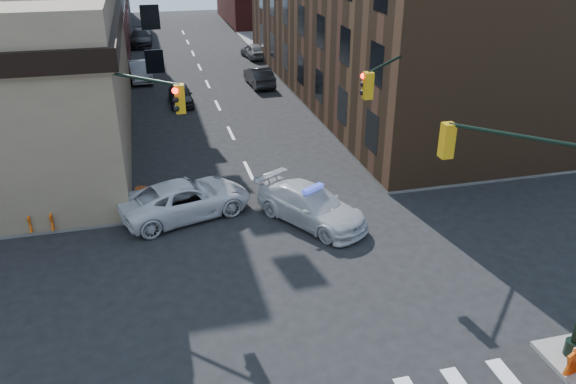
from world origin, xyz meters
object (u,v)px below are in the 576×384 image
parked_car_wfar (140,71)px  parked_car_enear (259,76)px  pedestrian_a (35,184)px  barricade_nw_a (82,193)px  parked_car_wnear (181,95)px  barrel_road (296,192)px  pickup (186,199)px  pedestrian_b (8,211)px  police_car (311,206)px  barrel_bank (142,198)px

parked_car_wfar → parked_car_enear: bearing=-28.3°
pedestrian_a → barricade_nw_a: (1.96, -0.30, -0.54)m
parked_car_wfar → parked_car_enear: 10.02m
parked_car_wnear → barrel_road: size_ratio=3.68×
pickup → parked_car_wfar: pickup is taller
parked_car_wnear → pedestrian_b: (-8.39, -17.02, 0.36)m
parked_car_enear → pedestrian_a: bearing=49.6°
pedestrian_a → pedestrian_b: 2.42m
police_car → parked_car_wnear: police_car is taller
pickup → barricade_nw_a: pickup is taller
parked_car_wfar → pedestrian_a: (-4.91, -22.24, 0.38)m
pedestrian_a → barricade_nw_a: 2.06m
pickup → pedestrian_a: pedestrian_a is taller
pedestrian_b → parked_car_wnear: bearing=75.9°
pickup → parked_car_wfar: bearing=-13.0°
pedestrian_b → parked_car_wfar: bearing=89.1°
parked_car_wnear → barrel_bank: parked_car_wnear is taller
police_car → barrel_road: size_ratio=5.00×
pickup → pedestrian_a: (-6.52, 2.50, 0.34)m
pedestrian_a → barrel_bank: (4.62, -1.23, -0.66)m
barrel_bank → pickup: bearing=-33.7°
police_car → barrel_bank: 7.83m
parked_car_enear → barrel_road: bearing=80.4°
pedestrian_a → barrel_bank: size_ratio=2.05×
parked_car_wfar → parked_car_enear: parked_car_wfar is taller
pickup → pedestrian_b: bearing=71.7°
pedestrian_b → barrel_road: 12.35m
police_car → parked_car_wnear: (-4.13, 19.16, -0.11)m
parked_car_wnear → pedestrian_b: 18.98m
pickup → pedestrian_b: pedestrian_b is taller
barrel_bank → barricade_nw_a: bearing=160.7°
parked_car_wfar → pedestrian_a: bearing=-107.3°
parked_car_wnear → pedestrian_b: pedestrian_b is taller
parked_car_wnear → parked_car_wfar: size_ratio=0.85×
parked_car_enear → barrel_road: 20.93m
parked_car_wnear → parked_car_enear: 7.37m
parked_car_wfar → pedestrian_b: bearing=-107.8°
police_car → pickup: pickup is taller
parked_car_enear → barrel_road: size_ratio=4.25×
parked_car_wnear → barrel_bank: size_ratio=4.07×
parked_car_wfar → pedestrian_b: pedestrian_b is taller
parked_car_wfar → barrel_road: (6.67, -24.77, -0.23)m
pedestrian_b → barrel_bank: size_ratio=1.81×
parked_car_wfar → parked_car_enear: (9.19, -4.00, -0.02)m
parked_car_wfar → barricade_nw_a: size_ratio=3.83×
police_car → pedestrian_a: bearing=128.0°
barricade_nw_a → pedestrian_a: bearing=-176.9°
barrel_road → barricade_nw_a: barrel_road is taller
barrel_road → barrel_bank: bearing=169.4°
barricade_nw_a → police_car: bearing=-11.2°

